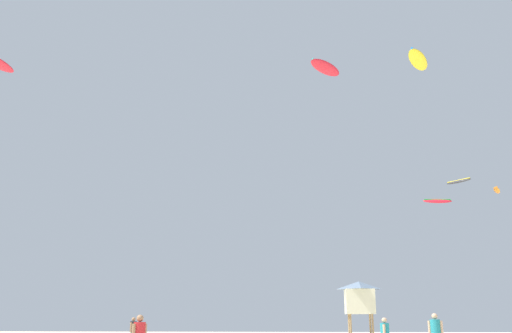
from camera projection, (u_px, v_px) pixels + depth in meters
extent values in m
cylinder|color=#B21E23|center=(139.00, 332.00, 17.81)|extent=(0.38, 0.38, 0.62)
cylinder|color=#936B4C|center=(145.00, 333.00, 17.96)|extent=(0.11, 0.11, 0.57)
cylinder|color=#936B4C|center=(134.00, 333.00, 17.64)|extent=(0.11, 0.11, 0.57)
sphere|color=#936B4C|center=(140.00, 318.00, 17.92)|extent=(0.22, 0.22, 0.22)
cylinder|color=teal|center=(435.00, 328.00, 22.94)|extent=(0.40, 0.40, 0.65)
cylinder|color=tan|center=(441.00, 328.00, 22.86)|extent=(0.12, 0.12, 0.60)
cylinder|color=tan|center=(430.00, 328.00, 23.01)|extent=(0.12, 0.12, 0.60)
sphere|color=tan|center=(435.00, 316.00, 23.06)|extent=(0.24, 0.24, 0.24)
cylinder|color=black|center=(133.00, 327.00, 31.88)|extent=(0.37, 0.37, 0.61)
cylinder|color=#936B4C|center=(135.00, 327.00, 32.07)|extent=(0.11, 0.11, 0.56)
cylinder|color=#936B4C|center=(131.00, 327.00, 31.68)|extent=(0.11, 0.11, 0.56)
sphere|color=#936B4C|center=(134.00, 319.00, 32.00)|extent=(0.22, 0.22, 0.22)
cylinder|color=teal|center=(385.00, 330.00, 22.91)|extent=(0.36, 0.36, 0.59)
cylinder|color=tan|center=(384.00, 331.00, 22.71)|extent=(0.11, 0.11, 0.54)
cylinder|color=tan|center=(386.00, 331.00, 23.10)|extent=(0.11, 0.11, 0.54)
sphere|color=tan|center=(384.00, 320.00, 23.02)|extent=(0.21, 0.21, 0.21)
cylinder|color=#8C704C|center=(371.00, 328.00, 39.68)|extent=(0.14, 0.14, 1.90)
cylinder|color=#8C704C|center=(373.00, 328.00, 38.23)|extent=(0.14, 0.14, 1.90)
cylinder|color=#8C704C|center=(349.00, 328.00, 39.80)|extent=(0.14, 0.14, 1.90)
cylinder|color=#8C704C|center=(351.00, 328.00, 38.36)|extent=(0.14, 0.14, 1.90)
cube|color=beige|center=(360.00, 302.00, 39.49)|extent=(2.00, 2.00, 1.70)
pyramid|color=slate|center=(359.00, 285.00, 39.79)|extent=(2.30, 2.30, 0.55)
ellipsoid|color=yellow|center=(418.00, 60.00, 40.04)|extent=(2.57, 3.86, 0.65)
cylinder|color=blue|center=(418.00, 58.00, 40.09)|extent=(1.58, 3.20, 0.16)
ellipsoid|color=#2D2D33|center=(459.00, 182.00, 53.12)|extent=(2.33, 2.40, 0.49)
cylinder|color=yellow|center=(459.00, 180.00, 53.15)|extent=(1.71, 1.81, 0.11)
ellipsoid|color=red|center=(438.00, 201.00, 43.31)|extent=(2.29, 0.85, 0.55)
cylinder|color=green|center=(437.00, 200.00, 43.34)|extent=(2.06, 0.30, 0.10)
ellipsoid|color=red|center=(325.00, 68.00, 40.76)|extent=(2.79, 3.16, 0.82)
cylinder|color=#19B29E|center=(325.00, 66.00, 40.80)|extent=(2.01, 2.46, 0.15)
ellipsoid|color=orange|center=(497.00, 190.00, 45.14)|extent=(1.13, 2.12, 0.52)
cylinder|color=orange|center=(497.00, 189.00, 45.16)|extent=(0.62, 1.82, 0.09)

